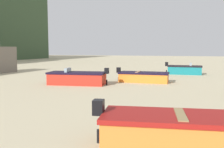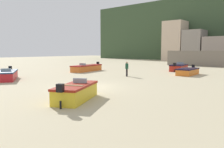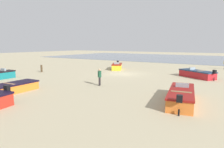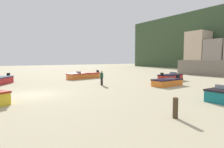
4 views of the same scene
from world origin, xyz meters
The scene contains 9 objects.
ground_plane centered at (0.00, 0.00, 0.00)m, with size 160.00×160.00×0.00m, color tan.
harbor_pier centered at (-0.44, 30.00, 1.39)m, with size 14.21×2.40×2.77m, color slate.
townhouse_far_left centered at (-14.33, 46.64, 5.32)m, with size 5.35×5.28×10.65m, color beige.
townhouse_left centered at (-9.02, 46.72, 4.00)m, with size 4.80×5.43×8.00m, color gray.
boat_orange_0 centered at (2.57, 13.56, 0.39)m, with size 1.78×4.05×1.08m.
boat_orange_1 centered at (-9.75, 9.29, 0.44)m, with size 2.49×5.62×1.17m.
boat_red_5 centered at (-0.34, 17.73, 0.46)m, with size 2.25×4.41×1.21m.
mooring_post_near_water centered at (10.44, 4.67, 0.51)m, with size 0.26×0.26×1.03m, color #463522.
beach_walker_distant centered at (-1.90, 7.78, 0.95)m, with size 0.44×0.53×1.62m.
Camera 4 is at (16.26, -3.03, 2.91)m, focal length 30.13 mm.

